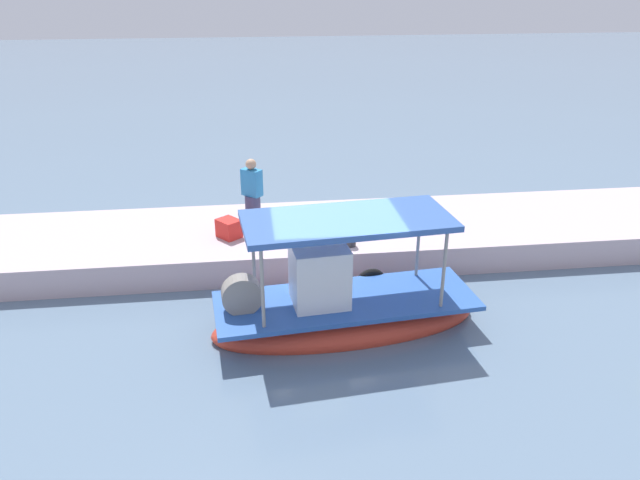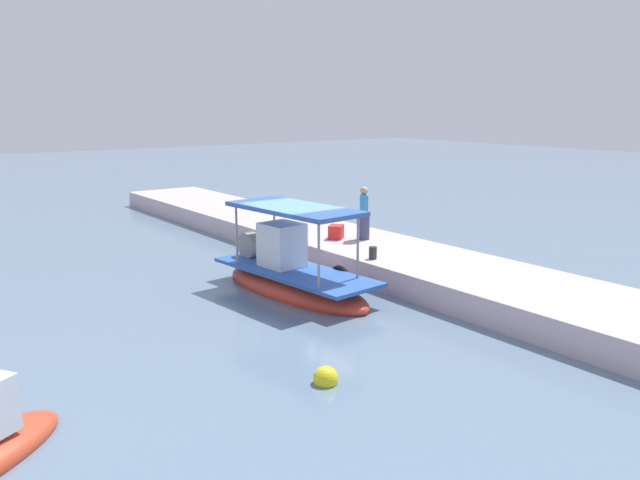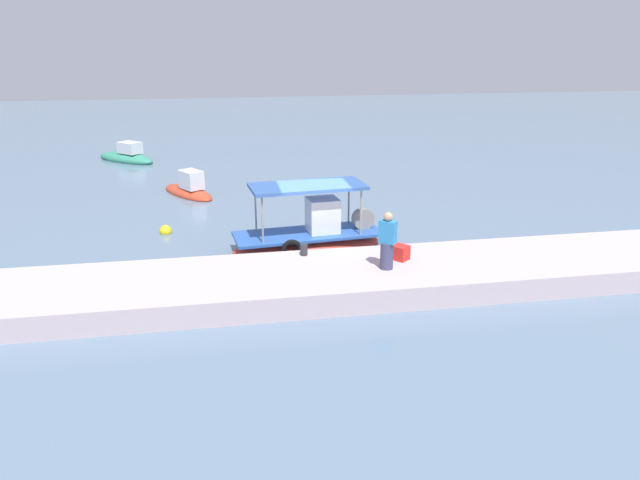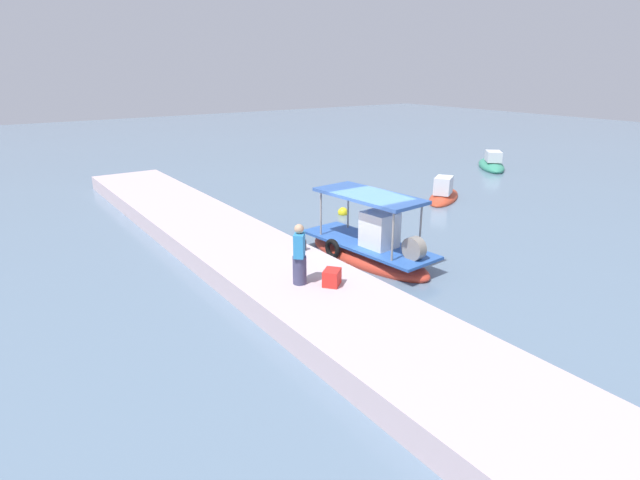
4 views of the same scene
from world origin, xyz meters
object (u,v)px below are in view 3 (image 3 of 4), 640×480
at_px(main_fishing_boat, 310,238).
at_px(cargo_crate, 399,252).
at_px(fisherman_near_bollard, 387,243).
at_px(mooring_bollard, 304,250).
at_px(marker_buoy, 166,231).
at_px(moored_boat_near, 189,190).
at_px(moored_boat_mid, 127,157).

xyz_separation_m(main_fishing_boat, cargo_crate, (2.33, -3.38, 0.51)).
relative_size(fisherman_near_bollard, mooring_bollard, 4.85).
relative_size(main_fishing_boat, mooring_bollard, 15.49).
height_order(cargo_crate, marker_buoy, cargo_crate).
distance_m(marker_buoy, moored_boat_near, 6.21).
bearing_deg(main_fishing_boat, moored_boat_mid, 115.54).
bearing_deg(fisherman_near_bollard, main_fishing_boat, 112.64).
bearing_deg(moored_boat_near, main_fishing_boat, -62.77).
bearing_deg(main_fishing_boat, marker_buoy, 151.55).
height_order(cargo_crate, moored_boat_near, moored_boat_near).
bearing_deg(main_fishing_boat, cargo_crate, -55.42).
height_order(main_fishing_boat, fisherman_near_bollard, fisherman_near_bollard).
distance_m(main_fishing_boat, fisherman_near_bollard, 4.55).
distance_m(marker_buoy, moored_boat_mid, 15.94).
bearing_deg(moored_boat_mid, fisherman_near_bollard, -64.97).
xyz_separation_m(fisherman_near_bollard, marker_buoy, (-7.12, 7.01, -1.45)).
bearing_deg(moored_boat_near, fisherman_near_bollard, -64.15).
distance_m(mooring_bollard, moored_boat_near, 12.27).
xyz_separation_m(cargo_crate, moored_boat_mid, (-11.17, 21.88, -0.72)).
relative_size(fisherman_near_bollard, cargo_crate, 3.25).
xyz_separation_m(cargo_crate, moored_boat_near, (-7.01, 12.47, -0.74)).
xyz_separation_m(mooring_bollard, moored_boat_mid, (-8.23, 20.96, -0.67)).
relative_size(fisherman_near_bollard, marker_buoy, 3.67).
distance_m(mooring_bollard, cargo_crate, 3.09).
height_order(mooring_bollard, cargo_crate, cargo_crate).
bearing_deg(mooring_bollard, moored_boat_near, 109.37).
bearing_deg(cargo_crate, mooring_bollard, 162.70).
distance_m(cargo_crate, moored_boat_near, 14.33).
bearing_deg(cargo_crate, marker_buoy, 140.83).
bearing_deg(moored_boat_mid, main_fishing_boat, -64.46).
distance_m(main_fishing_boat, marker_buoy, 6.17).
height_order(fisherman_near_bollard, moored_boat_near, fisherman_near_bollard).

